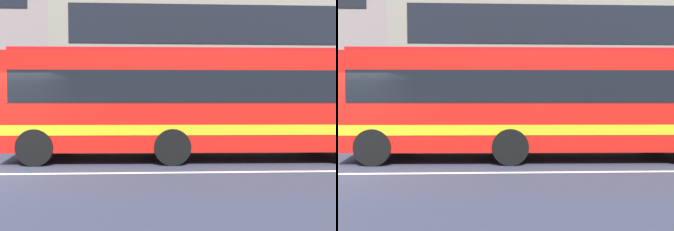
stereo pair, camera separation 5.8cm
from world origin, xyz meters
TOP-DOWN VIEW (x-y plane):
  - apartment_block_right at (11.23, 13.91)m, footprint 24.81×11.14m
  - transit_bus at (5.16, 2.11)m, footprint 10.77×2.80m

SIDE VIEW (x-z plane):
  - transit_bus at x=5.16m, z-range 0.16..3.39m
  - apartment_block_right at x=11.23m, z-range 0.00..9.68m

